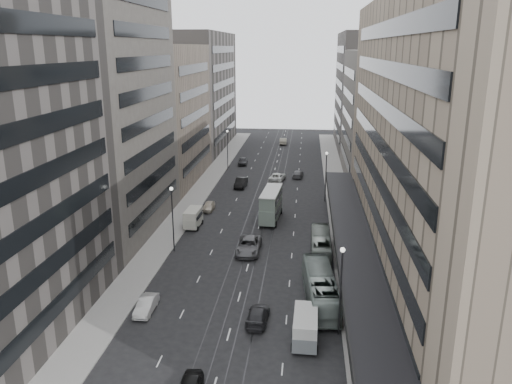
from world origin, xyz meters
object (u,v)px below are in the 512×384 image
at_px(sedan_2, 249,246).
at_px(vw_microbus, 305,326).
at_px(bus_near, 320,288).
at_px(bus_far, 321,244).
at_px(double_decker, 271,204).
at_px(panel_van, 193,217).
at_px(sedan_1, 146,305).

bearing_deg(sedan_2, vw_microbus, -68.97).
distance_m(bus_near, bus_far, 12.02).
relative_size(double_decker, panel_van, 1.98).
relative_size(bus_near, bus_far, 1.20).
bearing_deg(panel_van, bus_far, -22.34).
bearing_deg(bus_near, vw_microbus, 73.63).
bearing_deg(vw_microbus, bus_near, 80.00).
relative_size(bus_near, panel_van, 2.71).
bearing_deg(panel_van, sedan_2, -40.68).
distance_m(panel_van, sedan_1, 23.56).
xyz_separation_m(sedan_1, sedan_2, (8.12, 15.43, 0.17)).
distance_m(bus_far, sedan_1, 23.05).
relative_size(double_decker, sedan_1, 2.01).
relative_size(bus_near, double_decker, 1.37).
distance_m(double_decker, sedan_2, 12.55).
relative_size(panel_van, sedan_1, 1.01).
xyz_separation_m(bus_far, sedan_1, (-17.00, -15.56, -0.65)).
bearing_deg(bus_near, panel_van, -54.05).
bearing_deg(vw_microbus, bus_far, 86.10).
height_order(sedan_1, sedan_2, sedan_2).
xyz_separation_m(bus_near, double_decker, (-6.67, 24.18, 0.84)).
xyz_separation_m(bus_far, double_decker, (-7.00, 12.17, 1.11)).
bearing_deg(vw_microbus, panel_van, 121.83).
bearing_deg(vw_microbus, double_decker, 100.86).
bearing_deg(double_decker, panel_van, -154.34).
height_order(bus_far, double_decker, double_decker).
bearing_deg(sedan_2, bus_near, -53.84).
relative_size(vw_microbus, panel_van, 1.16).
bearing_deg(bus_near, sedan_1, 6.95).
xyz_separation_m(double_decker, sedan_1, (-10.00, -27.73, -1.76)).
relative_size(bus_far, panel_van, 2.26).
bearing_deg(sedan_2, bus_far, 1.25).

